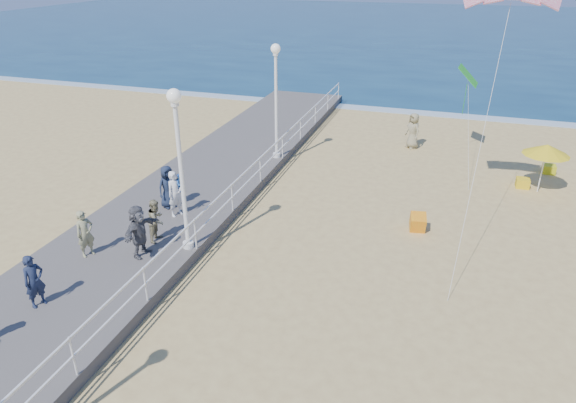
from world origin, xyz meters
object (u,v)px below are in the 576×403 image
(lamp_post_far, at_px, (276,90))
(spectator_5, at_px, (139,231))
(spectator_4, at_px, (168,187))
(spectator_1, at_px, (156,220))
(lamp_post_mid, at_px, (180,155))
(woman_holding_toddler, at_px, (175,194))
(toddler_held, at_px, (180,184))
(beach_walker_c, at_px, (413,131))
(spectator_0, at_px, (34,281))
(beach_chair_right, at_px, (549,169))
(box_kite, at_px, (418,224))
(beach_umbrella, at_px, (547,150))
(spectator_6, at_px, (85,234))
(beach_chair_left, at_px, (523,183))

(lamp_post_far, height_order, spectator_5, lamp_post_far)
(lamp_post_far, bearing_deg, spectator_4, -108.41)
(spectator_1, xyz_separation_m, spectator_4, (-0.93, 2.39, 0.09))
(lamp_post_mid, height_order, woman_holding_toddler, lamp_post_mid)
(toddler_held, bearing_deg, lamp_post_mid, -123.90)
(woman_holding_toddler, xyz_separation_m, spectator_4, (-0.64, 0.55, -0.04))
(spectator_4, distance_m, spectator_5, 3.57)
(toddler_held, xyz_separation_m, beach_walker_c, (7.36, 11.42, -0.70))
(toddler_held, height_order, spectator_0, toddler_held)
(beach_walker_c, relative_size, beach_chair_right, 3.40)
(lamp_post_mid, height_order, toddler_held, lamp_post_mid)
(spectator_0, relative_size, box_kite, 2.61)
(lamp_post_mid, relative_size, beach_umbrella, 2.49)
(toddler_held, bearing_deg, beach_umbrella, -37.18)
(woman_holding_toddler, xyz_separation_m, spectator_0, (-0.93, -6.09, -0.10))
(lamp_post_mid, distance_m, woman_holding_toddler, 3.46)
(woman_holding_toddler, bearing_deg, spectator_5, -150.17)
(box_kite, relative_size, beach_chair_right, 1.09)
(spectator_1, distance_m, spectator_6, 2.28)
(spectator_0, bearing_deg, spectator_4, 17.73)
(beach_umbrella, height_order, beach_chair_left, beach_umbrella)
(spectator_4, bearing_deg, beach_walker_c, -7.19)
(beach_umbrella, bearing_deg, box_kite, -131.51)
(beach_chair_left, distance_m, beach_chair_right, 2.51)
(beach_walker_c, height_order, box_kite, beach_walker_c)
(spectator_0, height_order, beach_chair_left, spectator_0)
(lamp_post_mid, bearing_deg, spectator_0, -120.78)
(lamp_post_far, distance_m, beach_chair_left, 11.72)
(lamp_post_mid, xyz_separation_m, beach_chair_left, (11.16, 9.78, -3.46))
(woman_holding_toddler, xyz_separation_m, spectator_5, (0.31, -2.89, -0.00))
(spectator_0, xyz_separation_m, beach_chair_left, (13.61, 13.88, -0.98))
(woman_holding_toddler, relative_size, beach_chair_right, 3.20)
(lamp_post_far, height_order, beach_chair_left, lamp_post_far)
(beach_chair_left, bearing_deg, lamp_post_mid, -138.78)
(box_kite, bearing_deg, beach_chair_right, 45.48)
(spectator_0, height_order, beach_umbrella, beach_umbrella)
(beach_chair_right, bearing_deg, spectator_4, -147.33)
(spectator_0, height_order, spectator_6, spectator_6)
(woman_holding_toddler, distance_m, spectator_6, 3.69)
(lamp_post_far, bearing_deg, spectator_0, -100.56)
(lamp_post_mid, bearing_deg, spectator_1, 172.84)
(beach_chair_right, bearing_deg, spectator_0, -132.96)
(spectator_6, distance_m, beach_walker_c, 17.42)
(toddler_held, bearing_deg, beach_chair_left, -35.03)
(spectator_6, distance_m, box_kite, 11.52)
(woman_holding_toddler, height_order, beach_walker_c, woman_holding_toddler)
(lamp_post_mid, bearing_deg, spectator_5, -143.32)
(spectator_1, distance_m, beach_walker_c, 15.23)
(spectator_0, relative_size, spectator_4, 0.93)
(lamp_post_far, bearing_deg, toddler_held, -101.26)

